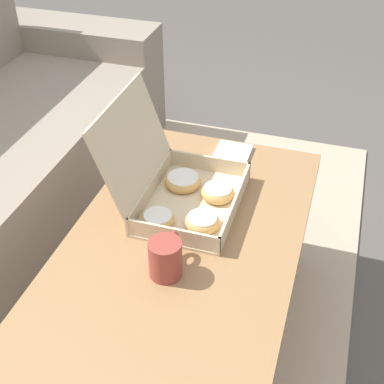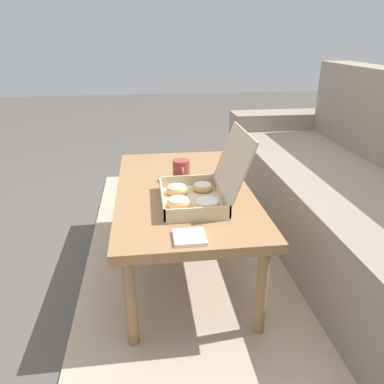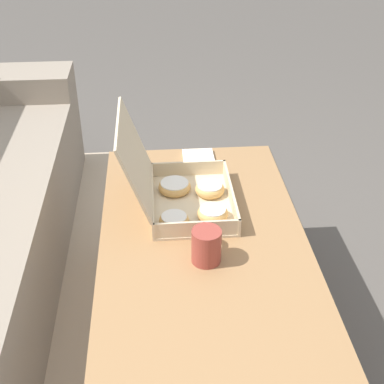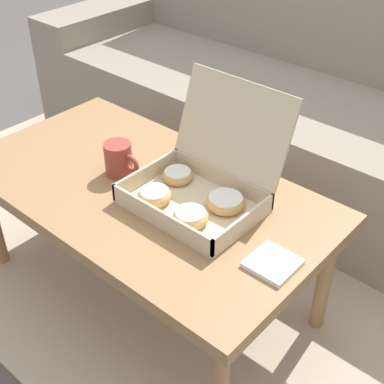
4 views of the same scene
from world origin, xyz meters
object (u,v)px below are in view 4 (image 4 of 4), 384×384
(coffee_table, at_px, (143,198))
(coffee_mug, at_px, (119,159))
(pastry_box, at_px, (199,185))
(couch, at_px, (310,112))

(coffee_table, relative_size, coffee_mug, 8.79)
(coffee_table, bearing_deg, pastry_box, 17.85)
(coffee_table, bearing_deg, couch, 90.00)
(coffee_table, height_order, pastry_box, pastry_box)
(coffee_table, relative_size, pastry_box, 3.09)
(couch, height_order, coffee_mug, couch)
(pastry_box, relative_size, coffee_mug, 2.85)
(coffee_table, distance_m, pastry_box, 0.20)
(coffee_table, xyz_separation_m, coffee_mug, (-0.10, 0.00, 0.09))
(pastry_box, xyz_separation_m, coffee_mug, (-0.27, -0.05, -0.00))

